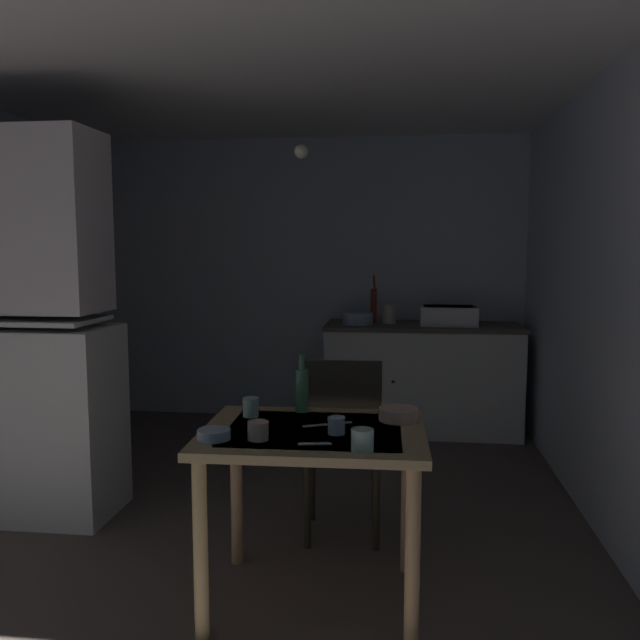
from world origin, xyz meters
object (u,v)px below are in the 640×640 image
(hand_pump, at_px, (374,302))
(mug_dark, at_px, (336,425))
(sink_basin, at_px, (448,315))
(serving_bowl_wide, at_px, (214,434))
(dining_table, at_px, (314,457))
(mixing_bowl_counter, at_px, (358,318))
(hutch_cabinet, at_px, (13,339))
(chair_far_side, at_px, (342,444))
(glass_bottle, at_px, (302,389))

(hand_pump, relative_size, mug_dark, 5.59)
(sink_basin, bearing_deg, mug_dark, -102.85)
(sink_basin, height_order, mug_dark, sink_basin)
(serving_bowl_wide, bearing_deg, dining_table, 26.65)
(mixing_bowl_counter, bearing_deg, sink_basin, 4.00)
(dining_table, bearing_deg, hutch_cabinet, 157.50)
(hutch_cabinet, relative_size, mixing_bowl_counter, 8.47)
(sink_basin, bearing_deg, chair_far_side, -107.46)
(mixing_bowl_counter, height_order, mug_dark, mixing_bowl_counter)
(hutch_cabinet, bearing_deg, chair_far_side, -4.39)
(hand_pump, height_order, mug_dark, hand_pump)
(hand_pump, distance_m, chair_far_side, 2.19)
(sink_basin, relative_size, dining_table, 0.47)
(serving_bowl_wide, bearing_deg, mixing_bowl_counter, 82.46)
(dining_table, relative_size, mug_dark, 13.33)
(serving_bowl_wide, relative_size, mug_dark, 1.86)
(serving_bowl_wide, relative_size, glass_bottle, 0.49)
(dining_table, relative_size, chair_far_side, 0.98)
(hutch_cabinet, distance_m, glass_bottle, 1.74)
(hutch_cabinet, height_order, mug_dark, hutch_cabinet)
(mug_dark, xyz_separation_m, glass_bottle, (-0.19, 0.34, 0.07))
(serving_bowl_wide, xyz_separation_m, mug_dark, (0.47, 0.13, 0.01))
(hand_pump, xyz_separation_m, serving_bowl_wide, (-0.49, -2.90, -0.27))
(chair_far_side, xyz_separation_m, mug_dark, (0.03, -0.64, 0.28))
(serving_bowl_wide, bearing_deg, hutch_cabinet, 146.79)
(hutch_cabinet, relative_size, dining_table, 2.26)
(serving_bowl_wide, bearing_deg, sink_basin, 69.15)
(dining_table, distance_m, chair_far_side, 0.61)
(hutch_cabinet, height_order, mixing_bowl_counter, hutch_cabinet)
(hutch_cabinet, xyz_separation_m, mixing_bowl_counter, (1.77, 1.89, -0.07))
(hand_pump, relative_size, mixing_bowl_counter, 1.57)
(dining_table, distance_m, mug_dark, 0.19)
(chair_far_side, xyz_separation_m, glass_bottle, (-0.16, -0.31, 0.35))
(sink_basin, distance_m, serving_bowl_wide, 3.06)
(mixing_bowl_counter, xyz_separation_m, serving_bowl_wide, (-0.37, -2.80, -0.15))
(mug_dark, bearing_deg, hutch_cabinet, 157.20)
(mixing_bowl_counter, height_order, chair_far_side, mixing_bowl_counter)
(chair_far_side, relative_size, serving_bowl_wide, 7.27)
(dining_table, relative_size, serving_bowl_wide, 7.15)
(hutch_cabinet, bearing_deg, serving_bowl_wide, -33.21)
(dining_table, bearing_deg, mixing_bowl_counter, 89.90)
(chair_far_side, height_order, mug_dark, chair_far_side)
(mixing_bowl_counter, bearing_deg, dining_table, -90.10)
(mixing_bowl_counter, xyz_separation_m, mug_dark, (0.09, -2.67, -0.14))
(sink_basin, bearing_deg, dining_table, -105.10)
(hutch_cabinet, xyz_separation_m, chair_far_side, (1.83, -0.14, -0.48))
(mixing_bowl_counter, height_order, glass_bottle, glass_bottle)
(dining_table, height_order, chair_far_side, chair_far_side)
(hutch_cabinet, height_order, dining_table, hutch_cabinet)
(hand_pump, bearing_deg, chair_far_side, -91.65)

